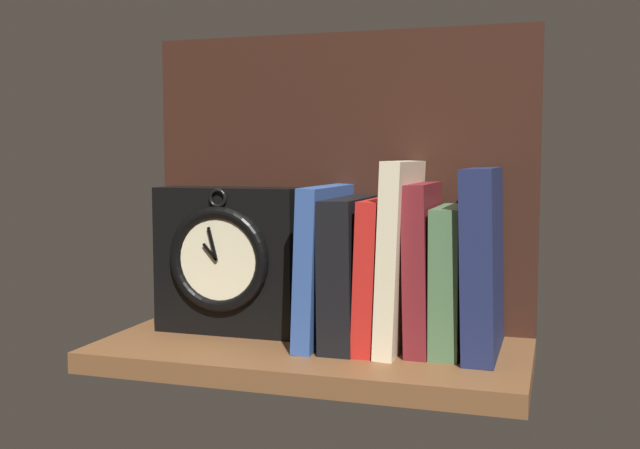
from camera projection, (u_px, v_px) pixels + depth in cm
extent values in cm
cube|color=brown|center=(312.00, 354.00, 92.56)|extent=(52.15, 24.81, 2.50)
cube|color=black|center=(339.00, 181.00, 101.87)|extent=(52.15, 1.20, 39.24)
cube|color=#2D4C8E|center=(324.00, 264.00, 93.94)|extent=(3.05, 16.97, 19.34)
cube|color=black|center=(351.00, 270.00, 92.96)|extent=(4.23, 16.22, 17.94)
cube|color=red|center=(379.00, 272.00, 91.92)|extent=(3.00, 15.60, 17.88)
cube|color=beige|center=(400.00, 254.00, 90.91)|extent=(3.08, 16.53, 22.42)
cube|color=maroon|center=(423.00, 266.00, 90.19)|extent=(3.20, 13.24, 19.80)
cube|color=#476B44|center=(451.00, 278.00, 89.33)|extent=(3.42, 12.98, 17.08)
cube|color=#192147|center=(483.00, 261.00, 88.01)|extent=(4.20, 15.74, 21.69)
cube|color=black|center=(230.00, 260.00, 98.65)|extent=(18.91, 6.43, 18.91)
torus|color=black|center=(218.00, 260.00, 95.18)|extent=(13.53, 1.66, 13.53)
cylinder|color=beige|center=(218.00, 260.00, 95.18)|extent=(10.92, 0.60, 10.92)
cube|color=black|center=(210.00, 252.00, 94.87)|extent=(1.98, 0.30, 2.21)
cube|color=black|center=(212.00, 244.00, 94.67)|extent=(1.35, 0.30, 4.21)
torus|color=black|center=(219.00, 198.00, 94.85)|extent=(2.44, 0.44, 2.44)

